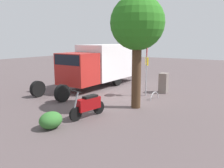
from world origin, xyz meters
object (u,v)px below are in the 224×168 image
Objects in this scene: stop_sign at (147,61)px; bike_rack_hoop at (154,99)px; utility_cabinet at (164,83)px; motorcycle at (88,105)px; street_tree at (137,25)px; box_truck_near at (101,63)px.

stop_sign reaches higher than bike_rack_hoop.
stop_sign is 2.51× the size of utility_cabinet.
motorcycle is 1.52× the size of utility_cabinet.
bike_rack_hoop is at bearing 175.78° from street_tree.
motorcycle is 4.09m from street_tree.
bike_rack_hoop is (1.82, 0.19, -0.59)m from utility_cabinet.
motorcycle is at bearing 32.04° from box_truck_near.
box_truck_near is at bearing -105.76° from stop_sign.
street_tree reaches higher than motorcycle.
box_truck_near is at bearing -109.24° from bike_rack_hoop.
bike_rack_hoop is (0.52, 0.74, -1.98)m from stop_sign.
utility_cabinet reaches higher than bike_rack_hoop.
box_truck_near is at bearing -127.91° from street_tree.
street_tree is 4.89m from utility_cabinet.
utility_cabinet is (-3.71, -0.05, -3.18)m from street_tree.
stop_sign is at bearing 75.05° from box_truck_near.
motorcycle is 6.06m from utility_cabinet.
bike_rack_hoop is (-4.17, 1.14, -0.52)m from motorcycle.
box_truck_near reaches higher than bike_rack_hoop.
street_tree reaches higher than bike_rack_hoop.
stop_sign is 3.06m from street_tree.
bike_rack_hoop is at bearing 174.44° from motorcycle.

